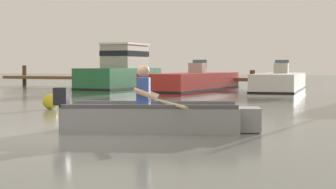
{
  "coord_description": "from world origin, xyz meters",
  "views": [
    {
      "loc": [
        5.06,
        -8.26,
        1.18
      ],
      "look_at": [
        0.5,
        2.85,
        0.55
      ],
      "focal_mm": 59.42,
      "sensor_mm": 36.0,
      "label": 1
    }
  ],
  "objects_px": {
    "mooring_buoy": "(50,102)",
    "moored_boat_red": "(193,83)",
    "moored_boat_green": "(122,73)",
    "rowboat_with_person": "(156,117)",
    "moored_boat_white": "(280,84)"
  },
  "relations": [
    {
      "from": "moored_boat_red",
      "to": "moored_boat_green",
      "type": "bearing_deg",
      "value": 179.73
    },
    {
      "from": "moored_boat_green",
      "to": "mooring_buoy",
      "type": "height_order",
      "value": "moored_boat_green"
    },
    {
      "from": "moored_boat_green",
      "to": "mooring_buoy",
      "type": "distance_m",
      "value": 10.46
    },
    {
      "from": "moored_boat_green",
      "to": "moored_boat_red",
      "type": "xyz_separation_m",
      "value": [
        3.45,
        -0.02,
        -0.42
      ]
    },
    {
      "from": "rowboat_with_person",
      "to": "mooring_buoy",
      "type": "relative_size",
      "value": 8.92
    },
    {
      "from": "moored_boat_green",
      "to": "moored_boat_white",
      "type": "height_order",
      "value": "moored_boat_green"
    },
    {
      "from": "moored_boat_white",
      "to": "mooring_buoy",
      "type": "xyz_separation_m",
      "value": [
        -4.07,
        -10.97,
        -0.2
      ]
    },
    {
      "from": "moored_boat_white",
      "to": "moored_boat_red",
      "type": "bearing_deg",
      "value": -164.86
    },
    {
      "from": "moored_boat_red",
      "to": "mooring_buoy",
      "type": "bearing_deg",
      "value": -92.86
    },
    {
      "from": "rowboat_with_person",
      "to": "moored_boat_red",
      "type": "height_order",
      "value": "moored_boat_red"
    },
    {
      "from": "rowboat_with_person",
      "to": "moored_boat_red",
      "type": "distance_m",
      "value": 14.09
    },
    {
      "from": "mooring_buoy",
      "to": "moored_boat_red",
      "type": "bearing_deg",
      "value": 87.14
    },
    {
      "from": "rowboat_with_person",
      "to": "moored_boat_white",
      "type": "height_order",
      "value": "moored_boat_white"
    },
    {
      "from": "rowboat_with_person",
      "to": "mooring_buoy",
      "type": "height_order",
      "value": "rowboat_with_person"
    },
    {
      "from": "moored_boat_white",
      "to": "mooring_buoy",
      "type": "height_order",
      "value": "moored_boat_white"
    }
  ]
}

